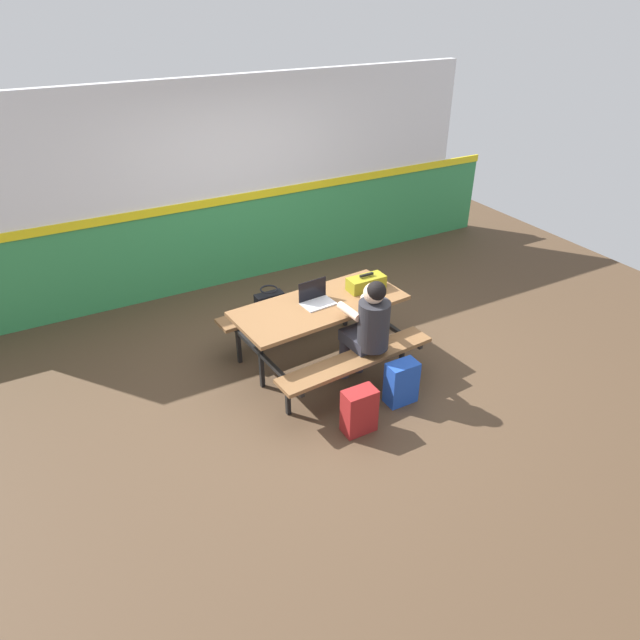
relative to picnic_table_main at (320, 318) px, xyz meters
name	(u,v)px	position (x,y,z in m)	size (l,w,h in m)	color
ground_plane	(325,363)	(0.06, 0.00, -0.58)	(10.00, 10.00, 0.02)	#4C3826
accent_backdrop	(235,189)	(0.06, 2.34, 0.67)	(8.00, 0.14, 2.60)	#338C4C
picnic_table_main	(320,318)	(0.00, 0.00, 0.00)	(1.80, 1.68, 0.74)	brown
student_nearer	(368,325)	(0.23, -0.54, 0.13)	(0.38, 0.53, 1.21)	#2D2D38
laptop_silver	(316,299)	(-0.02, 0.04, 0.21)	(0.34, 0.24, 0.22)	silver
toolbox_grey	(366,283)	(0.58, 0.05, 0.24)	(0.40, 0.18, 0.18)	olive
backpack_dark	(401,383)	(0.38, -0.91, -0.36)	(0.30, 0.22, 0.44)	#1E47B2
tote_bag_bright	(270,306)	(-0.08, 1.10, -0.38)	(0.34, 0.21, 0.43)	black
satchel_spare	(359,411)	(-0.19, -1.07, -0.36)	(0.30, 0.22, 0.44)	maroon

